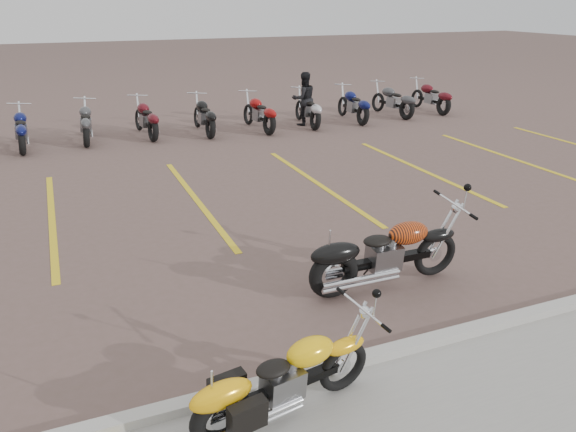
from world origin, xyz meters
name	(u,v)px	position (x,y,z in m)	size (l,w,h in m)	color
ground	(267,289)	(0.00, 0.00, 0.00)	(100.00, 100.00, 0.00)	brown
curb	(332,367)	(0.00, -2.00, 0.06)	(60.00, 0.18, 0.12)	#ADAAA3
parking_stripes	(196,200)	(0.00, 4.00, 0.00)	(38.00, 5.50, 0.01)	gold
yellow_cruiser	(280,382)	(-0.78, -2.43, 0.40)	(1.95, 0.48, 0.81)	black
flame_cruiser	(381,256)	(1.49, -0.54, 0.47)	(2.31, 0.34, 0.95)	black
person_b	(304,99)	(4.89, 9.66, 0.82)	(0.80, 0.62, 1.65)	black
bg_bike_row	(174,117)	(0.81, 9.81, 0.55)	(18.79, 2.00, 1.10)	black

